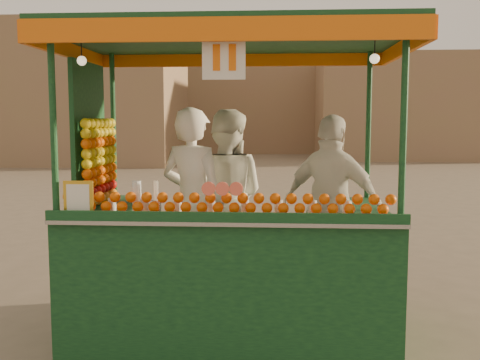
# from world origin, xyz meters

# --- Properties ---
(ground) EXTENTS (90.00, 90.00, 0.00)m
(ground) POSITION_xyz_m (0.00, 0.00, 0.00)
(ground) COLOR brown
(ground) RESTS_ON ground
(building_left) EXTENTS (10.00, 6.00, 6.00)m
(building_left) POSITION_xyz_m (-9.00, 20.00, 3.00)
(building_left) COLOR olive
(building_left) RESTS_ON ground
(building_right) EXTENTS (9.00, 6.00, 5.00)m
(building_right) POSITION_xyz_m (7.00, 24.00, 2.50)
(building_right) COLOR olive
(building_right) RESTS_ON ground
(building_center) EXTENTS (14.00, 7.00, 7.00)m
(building_center) POSITION_xyz_m (-2.00, 30.00, 3.50)
(building_center) COLOR olive
(building_center) RESTS_ON ground
(juice_cart) EXTENTS (2.94, 1.91, 2.67)m
(juice_cart) POSITION_xyz_m (-0.07, 0.06, 0.87)
(juice_cart) COLOR #0D311B
(juice_cart) RESTS_ON ground
(vendor_left) EXTENTS (0.74, 0.62, 1.72)m
(vendor_left) POSITION_xyz_m (-0.37, 0.28, 1.17)
(vendor_left) COLOR white
(vendor_left) RESTS_ON ground
(vendor_middle) EXTENTS (0.91, 0.75, 1.71)m
(vendor_middle) POSITION_xyz_m (-0.12, 0.81, 1.17)
(vendor_middle) COLOR silver
(vendor_middle) RESTS_ON ground
(vendor_right) EXTENTS (1.04, 0.85, 1.66)m
(vendor_right) POSITION_xyz_m (0.90, 0.41, 1.14)
(vendor_right) COLOR silver
(vendor_right) RESTS_ON ground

